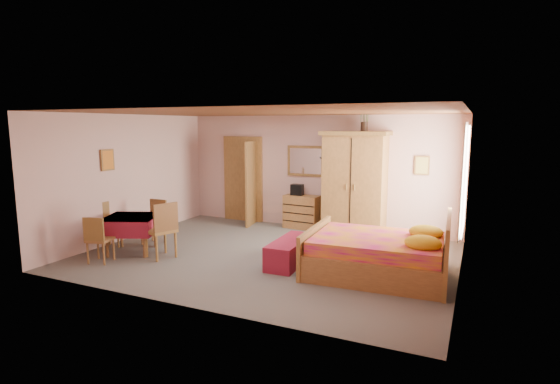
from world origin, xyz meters
The scene contains 23 objects.
floor centered at (0.00, 0.00, 0.00)m, with size 6.50×6.50×0.00m, color #68655C.
ceiling centered at (0.00, 0.00, 2.60)m, with size 6.50×6.50×0.00m, color brown.
wall_back centered at (0.00, 2.50, 1.30)m, with size 6.50×0.10×2.60m, color #CFA096.
wall_front centered at (0.00, -2.50, 1.30)m, with size 6.50×0.10×2.60m, color #CFA096.
wall_left centered at (-3.25, 0.00, 1.30)m, with size 0.10×5.00×2.60m, color #CFA096.
wall_right centered at (3.25, 0.00, 1.30)m, with size 0.10×5.00×2.60m, color #CFA096.
doorway centered at (-1.90, 2.47, 1.02)m, with size 1.06×0.12×2.15m, color #9E6B35.
window centered at (3.21, 1.20, 1.45)m, with size 0.08×1.40×1.95m, color white.
picture_left centered at (-3.22, -0.60, 1.70)m, with size 0.04×0.32×0.42m, color orange.
picture_back centered at (2.35, 2.47, 1.55)m, with size 0.30×0.04×0.40m, color #D8BF59.
chest_of_drawers centered at (-0.24, 2.28, 0.38)m, with size 0.81×0.41×0.77m, color #A66D38.
wall_mirror centered at (-0.24, 2.49, 1.55)m, with size 0.90×0.05×0.71m, color silver.
stereo centered at (-0.37, 2.28, 0.89)m, with size 0.27×0.20×0.25m, color black.
floor_lamp centered at (0.25, 2.33, 0.83)m, with size 0.21×0.21×1.66m, color black.
wardrobe centered at (1.00, 2.21, 1.12)m, with size 1.43×0.74×2.25m, color #AE763B.
sunflower_vase centered at (1.16, 2.26, 2.52)m, with size 0.22×0.22×0.54m, color yellow.
bed centered at (2.03, -0.17, 0.51)m, with size 2.19×1.72×1.01m, color #BD1271.
bench centered at (0.55, -0.26, 0.21)m, with size 0.47×1.27×0.42m, color maroon.
dining_table centered at (-2.43, -0.86, 0.34)m, with size 0.94×0.94×0.69m, color maroon.
chair_south centered at (-2.50, -1.56, 0.42)m, with size 0.38×0.38×0.83m, color #9E6635.
chair_north centered at (-2.47, -0.23, 0.44)m, with size 0.40×0.40×0.88m, color #A76C38.
chair_west centered at (-3.11, -0.86, 0.44)m, with size 0.40×0.40×0.88m, color olive.
chair_east centered at (-1.72, -0.90, 0.51)m, with size 0.46×0.46×1.02m, color #A67538.
Camera 1 is at (3.43, -6.97, 2.38)m, focal length 28.00 mm.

